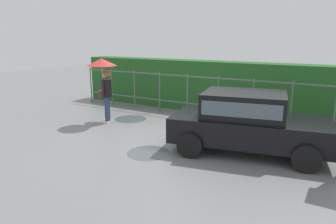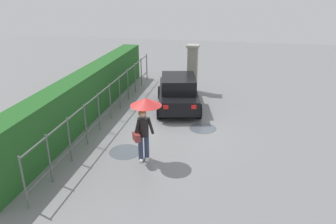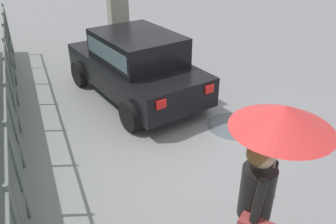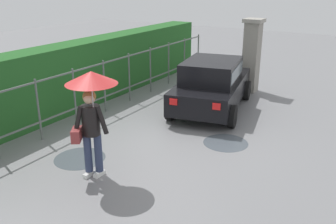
% 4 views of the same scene
% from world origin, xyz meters
% --- Properties ---
extents(ground_plane, '(40.00, 40.00, 0.00)m').
position_xyz_m(ground_plane, '(0.00, 0.00, 0.00)').
color(ground_plane, slate).
extents(car, '(3.96, 2.45, 1.48)m').
position_xyz_m(car, '(2.23, 0.17, 0.80)').
color(car, black).
rests_on(car, ground).
extents(pedestrian, '(0.95, 0.95, 2.11)m').
position_xyz_m(pedestrian, '(-2.53, 0.40, 1.56)').
color(pedestrian, '#2D3856').
rests_on(pedestrian, ground).
extents(fence_section, '(11.78, 0.05, 1.50)m').
position_xyz_m(fence_section, '(0.47, 2.69, 0.83)').
color(fence_section, '#59605B').
rests_on(fence_section, ground).
extents(hedge_row, '(12.73, 0.90, 1.90)m').
position_xyz_m(hedge_row, '(0.47, 3.73, 0.95)').
color(hedge_row, '#235B23').
rests_on(hedge_row, ground).
extents(puddle_near, '(1.05, 1.05, 0.00)m').
position_xyz_m(puddle_near, '(0.23, -1.15, 0.00)').
color(puddle_near, '#4C545B').
rests_on(puddle_near, ground).
extents(puddle_far, '(1.09, 1.09, 0.00)m').
position_xyz_m(puddle_far, '(-2.14, 1.21, 0.00)').
color(puddle_far, '#4C545B').
rests_on(puddle_far, ground).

